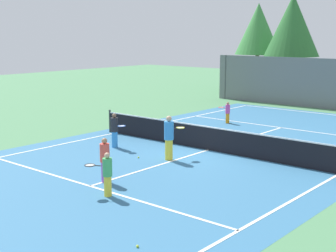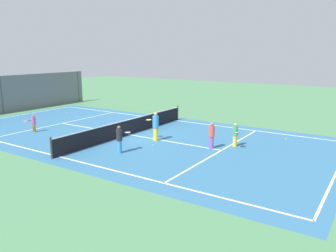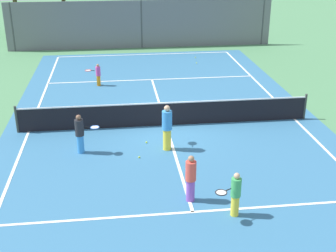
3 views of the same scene
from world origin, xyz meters
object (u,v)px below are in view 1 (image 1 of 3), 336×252
player_3 (115,130)px  ball_crate (260,147)px  player_4 (107,174)px  tennis_ball_3 (138,157)px  tennis_ball_1 (166,153)px  tennis_ball_0 (177,137)px  tennis_ball_5 (137,246)px  player_1 (169,137)px  player_0 (227,112)px  player_2 (105,160)px

player_3 → ball_crate: bearing=33.8°
player_4 → tennis_ball_3: 4.58m
tennis_ball_1 → player_4: bearing=-68.0°
tennis_ball_0 → tennis_ball_5: (6.81, -9.74, 0.00)m
player_1 → tennis_ball_0: bearing=125.1°
player_1 → tennis_ball_5: size_ratio=25.84×
tennis_ball_3 → player_4: bearing=-58.2°
player_0 → tennis_ball_1: size_ratio=17.39×
tennis_ball_5 → tennis_ball_0: bearing=125.0°
tennis_ball_1 → player_2: bearing=-76.9°
player_0 → tennis_ball_0: (0.31, -4.67, -0.57)m
tennis_ball_5 → ball_crate: bearing=104.5°
ball_crate → tennis_ball_0: ball_crate is taller
player_0 → player_3: 7.88m
player_2 → tennis_ball_3: size_ratio=22.21×
player_1 → player_3: size_ratio=1.17×
player_1 → player_4: size_ratio=1.28×
player_2 → tennis_ball_0: size_ratio=22.21×
player_3 → tennis_ball_5: player_3 is taller
player_0 → player_4: bearing=-72.3°
player_2 → tennis_ball_0: (-2.58, 6.82, -0.72)m
player_1 → tennis_ball_3: size_ratio=25.84×
tennis_ball_0 → tennis_ball_1: (1.61, -2.68, 0.00)m
player_4 → tennis_ball_1: 5.49m
tennis_ball_1 → tennis_ball_5: 8.77m
player_0 → player_1: size_ratio=0.67×
player_2 → player_1: bearing=94.2°
player_1 → player_3: 3.08m
player_0 → tennis_ball_1: (1.92, -7.35, -0.57)m
player_0 → player_2: player_2 is taller
player_3 → player_4: player_3 is taller
ball_crate → player_2: bearing=-103.5°
player_0 → player_3: size_ratio=0.79×
player_2 → tennis_ball_0: player_2 is taller
player_3 → tennis_ball_0: player_3 is taller
tennis_ball_1 → ball_crate: bearing=47.0°
tennis_ball_3 → tennis_ball_5: same height
ball_crate → player_1: bearing=-119.3°
player_2 → tennis_ball_5: size_ratio=22.21×
ball_crate → player_3: bearing=-146.2°
tennis_ball_5 → tennis_ball_3: bearing=133.5°
tennis_ball_5 → player_1: bearing=124.9°
player_0 → tennis_ball_5: (7.13, -14.41, -0.57)m
player_3 → tennis_ball_3: 2.26m
player_0 → tennis_ball_5: player_0 is taller
player_2 → tennis_ball_0: bearing=110.7°
ball_crate → tennis_ball_1: bearing=-133.0°
player_1 → tennis_ball_3: 1.48m
player_3 → player_4: bearing=-45.8°
tennis_ball_3 → player_1: bearing=29.3°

